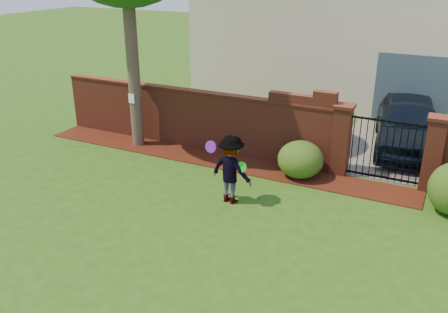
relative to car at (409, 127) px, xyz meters
The scene contains 14 objects.
ground 7.51m from the car, 120.49° to the right, with size 80.00×80.00×0.01m, color #2A5214.
mulch_bed 5.71m from the car, 146.84° to the right, with size 11.10×1.08×0.03m, color #37130A.
brick_wall 6.29m from the car, 157.23° to the right, with size 8.70×0.31×2.16m.
pillar_left 2.81m from the car, 119.69° to the right, with size 0.50×0.50×1.88m.
pillar_right 2.57m from the car, 71.54° to the right, with size 0.50×0.50×1.88m.
iron_gate 2.45m from the car, 96.74° to the right, with size 1.78×0.03×1.60m.
driveway 1.77m from the car, 100.40° to the left, with size 3.20×8.00×0.01m, color #65625F.
house 6.66m from the car, 116.59° to the left, with size 12.40×6.40×6.30m.
car is the anchor object (origin of this frame).
paper_notice 8.09m from the car, 156.43° to the right, with size 0.20×0.01×0.28m, color white.
shrub_left 3.83m from the car, 125.76° to the right, with size 1.18×1.18×0.97m, color #254E17.
man 6.09m from the car, 122.16° to the right, with size 1.04×0.60×1.62m, color gray.
frisbee_purple 6.43m from the car, 125.22° to the right, with size 0.28×0.28×0.03m, color purple.
frisbee_green 6.01m from the car, 119.06° to the right, with size 0.24×0.24×0.02m, color green.
Camera 1 is at (4.85, -7.65, 5.18)m, focal length 38.28 mm.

